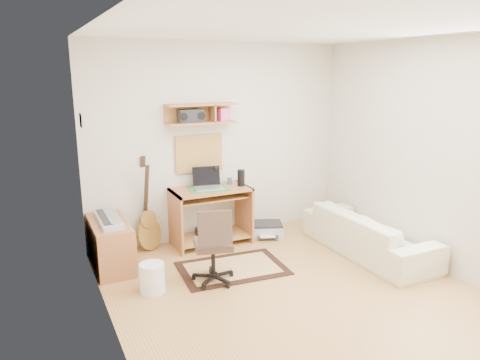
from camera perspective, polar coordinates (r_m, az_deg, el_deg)
name	(u,v)px	position (r m, az deg, el deg)	size (l,w,h in m)	color
floor	(298,296)	(4.79, 7.33, -14.34)	(3.60, 4.00, 0.01)	tan
ceiling	(307,27)	(4.24, 8.46, 18.54)	(3.60, 4.00, 0.01)	white
back_wall	(219,142)	(6.07, -2.66, 4.84)	(3.60, 0.01, 2.60)	beige
left_wall	(108,193)	(3.68, -16.33, -1.64)	(0.01, 4.00, 2.60)	beige
right_wall	(438,156)	(5.52, 23.70, 2.79)	(0.01, 4.00, 2.60)	beige
wall_shelf	(201,114)	(5.79, -4.95, 8.36)	(0.90, 0.25, 0.26)	#AC693C
cork_board	(199,153)	(5.96, -5.21, 3.36)	(0.64, 0.03, 0.49)	tan
wall_photo	(81,121)	(5.07, -19.40, 7.09)	(0.02, 0.20, 0.15)	#4C8CBF
desk	(211,216)	(5.94, -3.69, -4.56)	(1.00, 0.55, 0.75)	#AC693C
laptop	(208,179)	(5.77, -4.03, 0.17)	(0.36, 0.36, 0.28)	silver
speaker	(241,178)	(5.93, 0.13, 0.28)	(0.10, 0.10, 0.22)	black
desk_lamp	(217,175)	(5.99, -2.90, 0.65)	(0.09, 0.09, 0.27)	black
pencil_cup	(230,181)	(6.04, -1.33, -0.11)	(0.06, 0.06, 0.09)	#315793
boombox	(191,116)	(5.74, -6.25, 8.08)	(0.31, 0.14, 0.16)	black
rug	(232,268)	(5.32, -0.98, -11.07)	(1.20, 0.80, 0.02)	beige
task_chair	(213,244)	(4.86, -3.43, -8.11)	(0.44, 0.44, 0.86)	#3D2D24
cabinet	(110,244)	(5.48, -16.08, -7.81)	(0.40, 0.90, 0.55)	#AC693C
music_keyboard	(108,219)	(5.38, -16.30, -4.77)	(0.22, 0.71, 0.06)	#B2B5BA
guitar	(147,204)	(5.77, -11.62, -3.02)	(0.32, 0.20, 1.21)	olive
waste_basket	(152,278)	(4.84, -11.02, -12.03)	(0.26, 0.26, 0.31)	white
printer	(266,229)	(6.32, 3.34, -6.20)	(0.44, 0.34, 0.17)	#A5A8AA
sofa	(369,226)	(5.83, 15.96, -5.65)	(1.82, 0.53, 0.71)	beige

